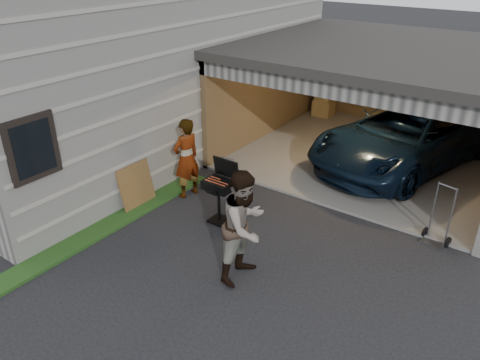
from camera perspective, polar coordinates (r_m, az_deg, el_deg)
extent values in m
plane|color=black|center=(8.10, -6.83, -11.55)|extent=(80.00, 80.00, 0.00)
cube|color=#474744|center=(13.69, -15.35, 16.46)|extent=(7.00, 11.00, 5.50)
cube|color=#193814|center=(9.07, -21.97, -8.67)|extent=(0.50, 8.00, 0.06)
cube|color=#605E59|center=(12.68, 15.86, 2.66)|extent=(6.50, 6.00, 0.06)
cube|color=#4C4023|center=(14.92, 20.67, 10.96)|extent=(6.50, 0.15, 2.70)
cube|color=#4C4023|center=(13.52, 3.82, 11.10)|extent=(0.15, 6.00, 2.70)
cube|color=#2D2B28|center=(11.87, 17.57, 14.94)|extent=(6.80, 6.30, 0.20)
cube|color=#474744|center=(9.28, 11.11, 10.81)|extent=(6.50, 0.16, 0.36)
cube|color=silver|center=(10.34, 14.16, 12.71)|extent=(6.00, 2.40, 0.06)
cube|color=olive|center=(15.39, 10.14, 8.66)|extent=(0.60, 0.50, 0.50)
cube|color=olive|center=(15.25, 10.28, 10.35)|extent=(0.50, 0.45, 0.45)
imported|color=black|center=(12.18, 19.45, 4.75)|extent=(3.78, 5.78, 1.48)
imported|color=#A9BED4|center=(10.11, -6.55, 2.63)|extent=(0.54, 0.72, 1.78)
imported|color=#3C2017|center=(7.52, 0.57, -5.63)|extent=(0.73, 0.94, 1.93)
cube|color=black|center=(9.48, -2.54, -4.89)|extent=(0.37, 0.37, 0.04)
cylinder|color=black|center=(9.29, -2.58, -2.94)|extent=(0.06, 0.06, 0.74)
cube|color=black|center=(9.09, -2.64, -0.63)|extent=(0.58, 0.40, 0.18)
cube|color=#59595B|center=(9.06, -2.65, -0.21)|extent=(0.53, 0.35, 0.01)
cube|color=black|center=(9.15, -1.69, 1.48)|extent=(0.58, 0.10, 0.40)
cylinder|color=silver|center=(9.21, -0.71, -4.59)|extent=(0.28, 0.28, 0.40)
cube|color=brown|center=(10.05, -12.52, -0.70)|extent=(0.24, 0.85, 0.94)
cube|color=slate|center=(9.48, 22.36, -7.16)|extent=(0.44, 0.32, 0.04)
cylinder|color=black|center=(9.62, 21.65, -5.94)|extent=(0.09, 0.21, 0.20)
cylinder|color=black|center=(9.48, 24.01, -6.94)|extent=(0.09, 0.21, 0.20)
cylinder|color=slate|center=(9.35, 22.47, -3.40)|extent=(0.03, 0.03, 1.18)
cylinder|color=slate|center=(9.24, 24.29, -4.14)|extent=(0.03, 0.03, 1.18)
cylinder|color=slate|center=(9.04, 24.01, -0.70)|extent=(0.34, 0.10, 0.03)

